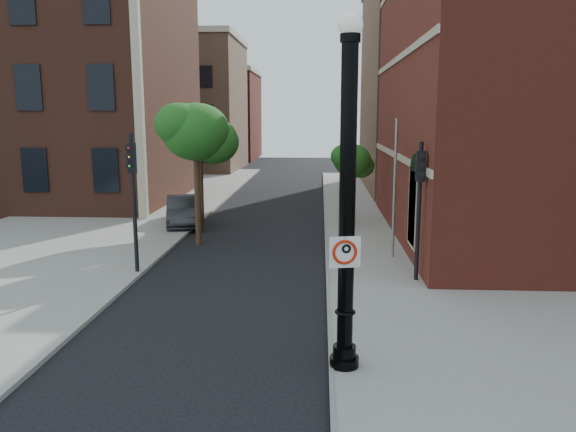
# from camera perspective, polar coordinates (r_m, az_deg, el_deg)

# --- Properties ---
(ground) EXTENTS (120.00, 120.00, 0.00)m
(ground) POSITION_cam_1_polar(r_m,az_deg,el_deg) (11.49, -6.28, -16.61)
(ground) COLOR black
(ground) RESTS_ON ground
(sidewalk_right) EXTENTS (8.00, 60.00, 0.12)m
(sidewalk_right) POSITION_cam_1_polar(r_m,az_deg,el_deg) (21.16, 14.73, -4.13)
(sidewalk_right) COLOR gray
(sidewalk_right) RESTS_ON ground
(sidewalk_left) EXTENTS (10.00, 50.00, 0.12)m
(sidewalk_left) POSITION_cam_1_polar(r_m,az_deg,el_deg) (30.53, -17.42, 0.08)
(sidewalk_left) COLOR gray
(sidewalk_left) RESTS_ON ground
(curb_edge) EXTENTS (0.10, 60.00, 0.14)m
(curb_edge) POSITION_cam_1_polar(r_m,az_deg,el_deg) (20.74, 3.95, -4.07)
(curb_edge) COLOR gray
(curb_edge) RESTS_ON ground
(victorian_building) EXTENTS (18.60, 14.60, 17.95)m
(victorian_building) POSITION_cam_1_polar(r_m,az_deg,el_deg) (38.61, -24.98, 14.57)
(victorian_building) COLOR brown
(victorian_building) RESTS_ON ground
(bg_building_tan_a) EXTENTS (12.00, 12.00, 12.00)m
(bg_building_tan_a) POSITION_cam_1_polar(r_m,az_deg,el_deg) (55.84, -11.17, 10.84)
(bg_building_tan_a) COLOR #9A7154
(bg_building_tan_a) RESTS_ON ground
(bg_building_red) EXTENTS (12.00, 12.00, 10.00)m
(bg_building_red) POSITION_cam_1_polar(r_m,az_deg,el_deg) (69.49, -8.24, 9.93)
(bg_building_red) COLOR maroon
(bg_building_red) RESTS_ON ground
(bg_building_tan_b) EXTENTS (22.00, 14.00, 14.00)m
(bg_building_tan_b) POSITION_cam_1_polar(r_m,az_deg,el_deg) (42.58, 23.34, 11.83)
(bg_building_tan_b) COLOR #9A7154
(bg_building_tan_b) RESTS_ON ground
(lamppost) EXTENTS (0.60, 0.60, 7.04)m
(lamppost) POSITION_cam_1_polar(r_m,az_deg,el_deg) (10.98, 6.01, 0.07)
(lamppost) COLOR black
(lamppost) RESTS_ON ground
(no_parking_sign) EXTENTS (0.61, 0.16, 0.62)m
(no_parking_sign) POSITION_cam_1_polar(r_m,az_deg,el_deg) (10.95, 5.81, -3.64)
(no_parking_sign) COLOR white
(no_parking_sign) RESTS_ON ground
(parked_car) EXTENTS (2.49, 4.51, 1.41)m
(parked_car) POSITION_cam_1_polar(r_m,az_deg,el_deg) (27.09, -10.62, 0.52)
(parked_car) COLOR #29292D
(parked_car) RESTS_ON ground
(traffic_signal_left) EXTENTS (0.35, 0.40, 4.61)m
(traffic_signal_left) POSITION_cam_1_polar(r_m,az_deg,el_deg) (18.61, -15.50, 3.45)
(traffic_signal_left) COLOR black
(traffic_signal_left) RESTS_ON ground
(traffic_signal_right) EXTENTS (0.29, 0.36, 4.40)m
(traffic_signal_right) POSITION_cam_1_polar(r_m,az_deg,el_deg) (17.47, 13.23, 2.67)
(traffic_signal_right) COLOR black
(traffic_signal_right) RESTS_ON ground
(utility_pole) EXTENTS (0.10, 0.10, 5.07)m
(utility_pole) POSITION_cam_1_polar(r_m,az_deg,el_deg) (20.28, 10.76, 2.54)
(utility_pole) COLOR #999999
(utility_pole) RESTS_ON ground
(street_tree_a) EXTENTS (3.14, 2.84, 5.66)m
(street_tree_a) POSITION_cam_1_polar(r_m,az_deg,el_deg) (22.55, -9.24, 8.28)
(street_tree_a) COLOR #362415
(street_tree_a) RESTS_ON ground
(street_tree_b) EXTENTS (3.17, 2.87, 5.71)m
(street_tree_b) POSITION_cam_1_polar(r_m,az_deg,el_deg) (25.86, -8.90, 8.60)
(street_tree_b) COLOR #362415
(street_tree_b) RESTS_ON ground
(street_tree_c) EXTENTS (2.13, 1.93, 3.84)m
(street_tree_c) POSITION_cam_1_polar(r_m,az_deg,el_deg) (26.97, 6.57, 5.54)
(street_tree_c) COLOR #362415
(street_tree_c) RESTS_ON ground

